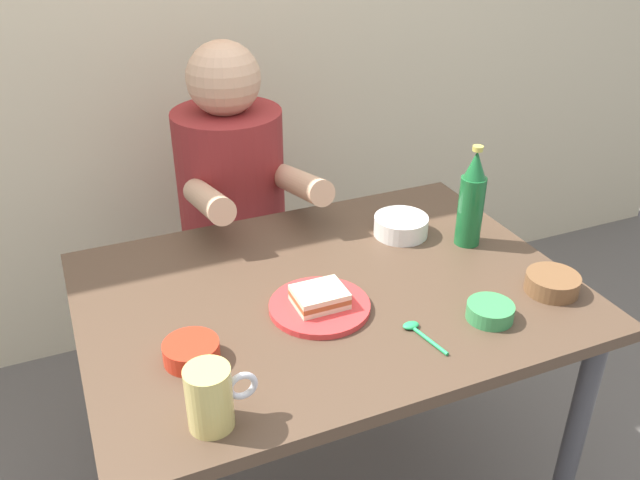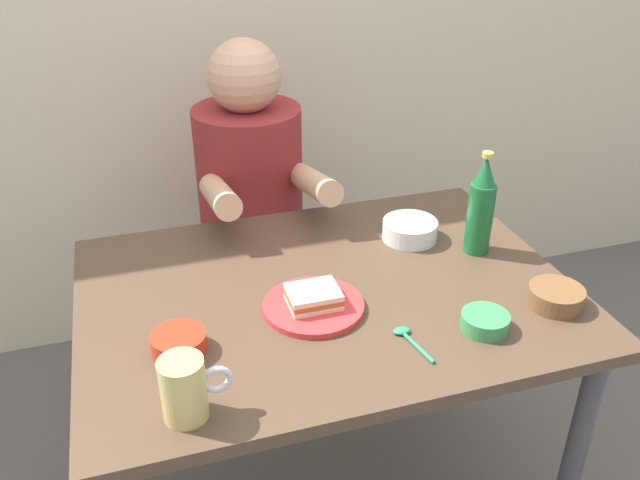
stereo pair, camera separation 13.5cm
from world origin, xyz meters
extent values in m
cube|color=#4C3828|center=(0.00, 0.00, 0.72)|extent=(1.10, 0.80, 0.03)
cylinder|color=#3F3F44|center=(0.49, -0.34, 0.35)|extent=(0.05, 0.05, 0.71)
cylinder|color=#3F3F44|center=(-0.49, 0.34, 0.35)|extent=(0.05, 0.05, 0.71)
cylinder|color=#3F3F44|center=(0.49, 0.34, 0.35)|extent=(0.05, 0.05, 0.71)
cylinder|color=#4C4C51|center=(-0.04, 0.63, 0.21)|extent=(0.08, 0.08, 0.41)
cylinder|color=maroon|center=(-0.04, 0.63, 0.43)|extent=(0.34, 0.34, 0.04)
cylinder|color=maroon|center=(-0.04, 0.63, 0.71)|extent=(0.32, 0.32, 0.52)
sphere|color=tan|center=(-0.04, 0.63, 1.06)|extent=(0.21, 0.21, 0.21)
cylinder|color=tan|center=(-0.17, 0.38, 0.82)|extent=(0.07, 0.31, 0.14)
cylinder|color=tan|center=(0.09, 0.38, 0.82)|extent=(0.07, 0.31, 0.14)
cylinder|color=red|center=(-0.05, -0.07, 0.75)|extent=(0.22, 0.22, 0.01)
cube|color=beige|center=(-0.05, -0.07, 0.76)|extent=(0.11, 0.09, 0.01)
cube|color=#9E592D|center=(-0.05, -0.07, 0.77)|extent=(0.11, 0.09, 0.01)
cube|color=beige|center=(-0.05, -0.07, 0.78)|extent=(0.11, 0.09, 0.01)
cylinder|color=#D1BC66|center=(-0.36, -0.31, 0.80)|extent=(0.08, 0.08, 0.12)
torus|color=silver|center=(-0.30, -0.31, 0.81)|extent=(0.06, 0.01, 0.06)
cylinder|color=#19602D|center=(0.41, 0.05, 0.83)|extent=(0.06, 0.06, 0.18)
cone|color=#19602D|center=(0.41, 0.05, 0.95)|extent=(0.05, 0.05, 0.07)
cylinder|color=#BFB74C|center=(0.41, 0.05, 1.00)|extent=(0.03, 0.03, 0.01)
cylinder|color=#388C4C|center=(0.27, -0.24, 0.76)|extent=(0.10, 0.10, 0.03)
cylinder|color=#5B643A|center=(0.27, -0.24, 0.77)|extent=(0.08, 0.08, 0.02)
cylinder|color=brown|center=(0.46, -0.21, 0.76)|extent=(0.12, 0.12, 0.04)
cylinder|color=brown|center=(0.46, -0.21, 0.77)|extent=(0.10, 0.10, 0.02)
cylinder|color=red|center=(-0.35, -0.13, 0.76)|extent=(0.11, 0.11, 0.04)
cylinder|color=#A33521|center=(-0.35, -0.13, 0.77)|extent=(0.09, 0.09, 0.02)
cylinder|color=silver|center=(0.28, 0.16, 0.77)|extent=(0.14, 0.14, 0.05)
cylinder|color=tan|center=(0.28, 0.16, 0.78)|extent=(0.11, 0.11, 0.02)
cylinder|color=#26A559|center=(0.11, -0.26, 0.74)|extent=(0.03, 0.11, 0.01)
ellipsoid|color=#26A559|center=(0.10, -0.20, 0.75)|extent=(0.04, 0.02, 0.01)
camera|label=1|loc=(-0.51, -1.15, 1.58)|focal=37.31mm
camera|label=2|loc=(-0.39, -1.20, 1.58)|focal=37.31mm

